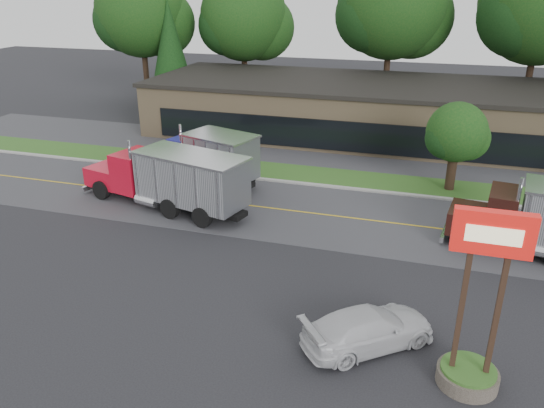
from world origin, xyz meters
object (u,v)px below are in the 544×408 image
at_px(bilo_sign, 476,330).
at_px(dump_truck_blue, 209,157).
at_px(dump_truck_red, 171,178).
at_px(rally_car, 369,328).

distance_m(bilo_sign, dump_truck_blue, 20.28).
relative_size(dump_truck_red, rally_car, 2.22).
bearing_deg(dump_truck_blue, bilo_sign, 154.92).
bearing_deg(bilo_sign, rally_car, 162.78).
distance_m(dump_truck_red, dump_truck_blue, 4.02).
height_order(dump_truck_blue, rally_car, dump_truck_blue).
height_order(bilo_sign, rally_car, bilo_sign).
height_order(bilo_sign, dump_truck_blue, bilo_sign).
bearing_deg(rally_car, bilo_sign, -146.72).
xyz_separation_m(dump_truck_red, dump_truck_blue, (0.52, 3.98, -0.02)).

